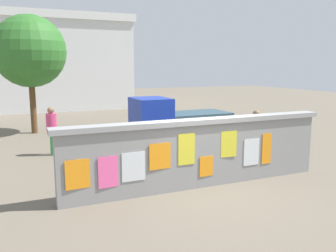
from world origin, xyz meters
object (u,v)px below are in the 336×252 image
auto_rickshaw_truck (176,123)px  person_bystander (52,126)px  person_walking (256,130)px  bicycle_far (107,170)px  motorcycle (102,146)px  bicycle_near (184,159)px  tree_roadside (30,52)px

auto_rickshaw_truck → person_bystander: size_ratio=2.22×
person_walking → person_bystander: same height
bicycle_far → person_bystander: bearing=104.7°
motorcycle → bicycle_near: bicycle_near is taller
bicycle_near → person_bystander: 4.78m
person_walking → person_bystander: 6.64m
motorcycle → bicycle_near: (1.82, -2.15, -0.10)m
bicycle_near → person_walking: bearing=2.8°
person_bystander → bicycle_near: bearing=-47.6°
motorcycle → bicycle_near: 2.82m
auto_rickshaw_truck → person_bystander: 4.33m
person_bystander → tree_roadside: (-0.33, 4.48, 2.59)m
auto_rickshaw_truck → bicycle_far: size_ratio=2.11×
person_bystander → tree_roadside: tree_roadside is taller
motorcycle → person_bystander: size_ratio=1.17×
auto_rickshaw_truck → bicycle_near: auto_rickshaw_truck is taller
motorcycle → tree_roadside: size_ratio=0.37×
motorcycle → person_walking: bearing=-25.0°
bicycle_near → auto_rickshaw_truck: bearing=69.3°
bicycle_far → tree_roadside: 8.84m
auto_rickshaw_truck → bicycle_near: 3.16m
motorcycle → bicycle_far: (-0.42, -2.31, -0.10)m
bicycle_near → tree_roadside: bearing=113.8°
bicycle_far → motorcycle: bearing=79.8°
auto_rickshaw_truck → motorcycle: bearing=-165.4°
tree_roadside → bicycle_near: bearing=-66.2°
auto_rickshaw_truck → tree_roadside: (-4.62, 5.07, 2.67)m
motorcycle → bicycle_far: 2.35m
motorcycle → bicycle_far: bearing=-100.2°
motorcycle → person_bystander: bearing=135.4°
bicycle_near → tree_roadside: (-3.52, 7.98, 3.21)m
person_bystander → tree_roadside: bearing=94.2°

